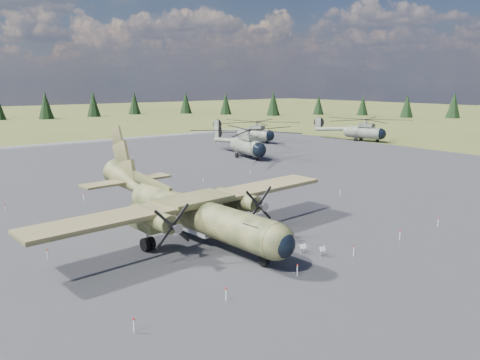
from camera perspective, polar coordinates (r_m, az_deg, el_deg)
ground at (r=44.81m, az=-1.64°, el=-4.94°), size 500.00×500.00×0.00m
apron at (r=52.91m, az=-8.09°, el=-2.43°), size 120.00×120.00×0.04m
transport_plane at (r=39.65m, az=-6.32°, el=-3.25°), size 28.10×25.48×9.25m
helicopter_near at (r=80.91m, az=0.88°, el=5.20°), size 22.67×24.68×5.06m
helicopter_mid at (r=102.21m, az=1.86°, el=6.43°), size 22.87×23.61×4.69m
helicopter_far at (r=108.21m, az=14.89°, el=6.46°), size 23.88×25.02×5.00m
info_placard_left at (r=36.47m, az=7.67°, el=-8.13°), size 0.55×0.31×0.81m
info_placard_right at (r=36.16m, az=10.01°, el=-8.38°), size 0.52×0.23×0.81m
barrier_fence at (r=44.34m, az=-2.07°, el=-4.44°), size 33.12×29.62×0.85m
treeline at (r=41.65m, az=14.66°, el=0.07°), size 314.68×309.32×10.90m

